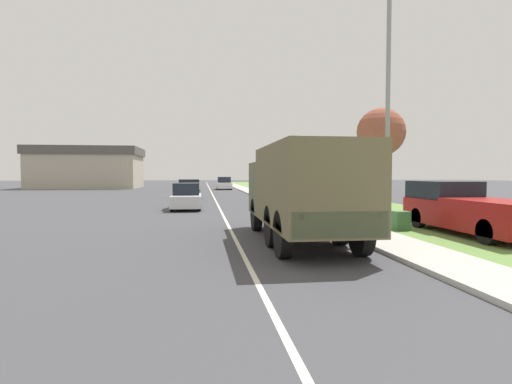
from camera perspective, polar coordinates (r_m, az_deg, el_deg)
ground_plane at (r=38.67m, az=-6.16°, el=-0.49°), size 180.00×180.00×0.00m
lane_centre_stripe at (r=38.67m, az=-6.16°, el=-0.49°), size 0.12×120.00×0.00m
sidewalk_right at (r=39.05m, az=0.45°, el=-0.36°), size 1.80×120.00×0.12m
grass_strip_right at (r=39.92m, az=6.72°, el=-0.39°), size 7.00×120.00×0.02m
military_truck at (r=12.24m, az=6.47°, el=0.48°), size 2.33×7.35×2.91m
car_nearest_ahead at (r=24.08m, az=-9.89°, el=-0.75°), size 1.70×4.38×1.55m
car_second_ahead at (r=33.03m, az=-9.52°, el=0.22°), size 1.80×4.32×1.64m
car_third_ahead at (r=45.81m, az=-9.02°, el=0.77°), size 1.71×4.18×1.39m
car_fourth_ahead at (r=53.22m, az=-4.57°, el=1.17°), size 1.91×4.20×1.67m
pickup_truck at (r=15.72m, az=27.85°, el=-2.15°), size 1.95×5.70×1.80m
lamp_post at (r=13.49m, az=17.62°, el=14.38°), size 1.69×0.24×8.12m
tree_mid_right at (r=27.45m, az=17.41°, el=8.07°), size 3.11×3.11×6.34m
tree_far_right at (r=40.98m, az=5.50°, el=6.00°), size 2.93×2.93×5.99m
utility_box at (r=15.62m, az=20.02°, el=-3.88°), size 0.55×0.45×0.70m
building_distant at (r=62.96m, az=-22.85°, el=3.23°), size 14.81×10.22×5.89m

